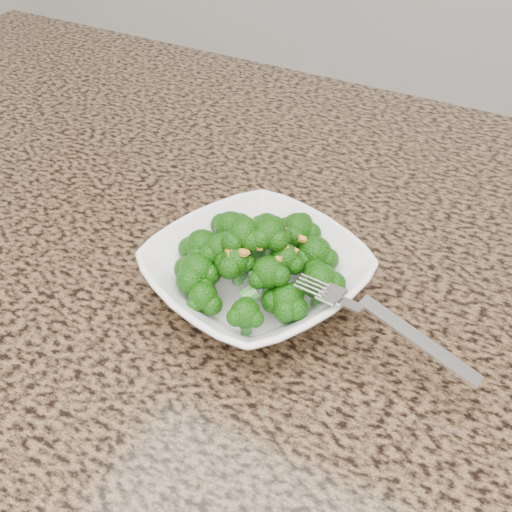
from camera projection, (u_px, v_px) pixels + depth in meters
The scene contains 5 objects.
granite_counter at pixel (242, 304), 0.66m from camera, with size 1.64×1.04×0.03m, color brown.
bowl at pixel (256, 275), 0.63m from camera, with size 0.20×0.20×0.05m, color white.
broccoli_pile at pixel (256, 230), 0.60m from camera, with size 0.18×0.18×0.06m, color #165009, non-canonical shape.
garlic_topping at pixel (256, 199), 0.58m from camera, with size 0.11×0.11×0.01m, color gold, non-canonical shape.
fork at pixel (355, 307), 0.56m from camera, with size 0.19×0.03×0.01m, color silver, non-canonical shape.
Camera 1 is at (0.24, -0.11, 1.34)m, focal length 45.00 mm.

